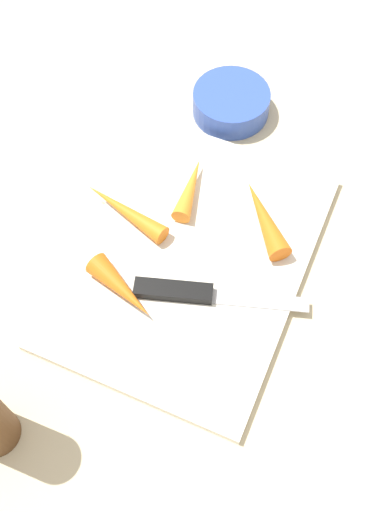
{
  "coord_description": "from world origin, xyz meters",
  "views": [
    {
      "loc": [
        0.32,
        0.14,
        0.63
      ],
      "look_at": [
        0.0,
        0.0,
        0.01
      ],
      "focal_mm": 42.3,
      "sensor_mm": 36.0,
      "label": 1
    }
  ],
  "objects_px": {
    "knife": "(185,292)",
    "small_bowl": "(231,103)",
    "carrot_long": "(264,217)",
    "carrot_shortest": "(122,288)",
    "carrot_short": "(190,188)",
    "cutting_board": "(192,258)",
    "carrot_longest": "(125,211)"
  },
  "relations": [
    {
      "from": "carrot_longest",
      "to": "cutting_board",
      "type": "bearing_deg",
      "value": -177.46
    },
    {
      "from": "knife",
      "to": "carrot_shortest",
      "type": "relative_size",
      "value": 2.14
    },
    {
      "from": "small_bowl",
      "to": "carrot_long",
      "type": "bearing_deg",
      "value": 33.05
    },
    {
      "from": "cutting_board",
      "to": "small_bowl",
      "type": "distance_m",
      "value": 0.25
    },
    {
      "from": "cutting_board",
      "to": "carrot_shortest",
      "type": "distance_m",
      "value": 0.1
    },
    {
      "from": "carrot_long",
      "to": "small_bowl",
      "type": "height_order",
      "value": "carrot_long"
    },
    {
      "from": "carrot_short",
      "to": "small_bowl",
      "type": "xyz_separation_m",
      "value": [
        -0.16,
        -0.01,
        -0.01
      ]
    },
    {
      "from": "knife",
      "to": "carrot_longest",
      "type": "xyz_separation_m",
      "value": [
        -0.07,
        -0.11,
        0.01
      ]
    },
    {
      "from": "cutting_board",
      "to": "carrot_long",
      "type": "bearing_deg",
      "value": 140.98
    },
    {
      "from": "cutting_board",
      "to": "carrot_longest",
      "type": "xyz_separation_m",
      "value": [
        -0.02,
        -0.1,
        0.02
      ]
    },
    {
      "from": "cutting_board",
      "to": "carrot_shortest",
      "type": "relative_size",
      "value": 3.92
    },
    {
      "from": "carrot_short",
      "to": "cutting_board",
      "type": "bearing_deg",
      "value": -163.82
    },
    {
      "from": "cutting_board",
      "to": "carrot_long",
      "type": "relative_size",
      "value": 3.3
    },
    {
      "from": "carrot_shortest",
      "to": "small_bowl",
      "type": "bearing_deg",
      "value": 111.17
    },
    {
      "from": "cutting_board",
      "to": "small_bowl",
      "type": "relative_size",
      "value": 3.41
    },
    {
      "from": "carrot_long",
      "to": "carrot_short",
      "type": "distance_m",
      "value": 0.1
    },
    {
      "from": "knife",
      "to": "carrot_longest",
      "type": "bearing_deg",
      "value": 130.14
    },
    {
      "from": "knife",
      "to": "small_bowl",
      "type": "height_order",
      "value": "small_bowl"
    },
    {
      "from": "carrot_longest",
      "to": "small_bowl",
      "type": "distance_m",
      "value": 0.23
    },
    {
      "from": "small_bowl",
      "to": "carrot_shortest",
      "type": "bearing_deg",
      "value": -1.31
    },
    {
      "from": "cutting_board",
      "to": "carrot_shortest",
      "type": "height_order",
      "value": "carrot_shortest"
    },
    {
      "from": "knife",
      "to": "carrot_long",
      "type": "height_order",
      "value": "carrot_long"
    },
    {
      "from": "carrot_longest",
      "to": "carrot_long",
      "type": "distance_m",
      "value": 0.17
    },
    {
      "from": "carrot_long",
      "to": "small_bowl",
      "type": "xyz_separation_m",
      "value": [
        -0.16,
        -0.11,
        -0.01
      ]
    },
    {
      "from": "carrot_long",
      "to": "carrot_shortest",
      "type": "relative_size",
      "value": 1.19
    },
    {
      "from": "carrot_short",
      "to": "carrot_shortest",
      "type": "height_order",
      "value": "carrot_shortest"
    },
    {
      "from": "cutting_board",
      "to": "carrot_short",
      "type": "xyz_separation_m",
      "value": [
        -0.08,
        -0.04,
        0.02
      ]
    },
    {
      "from": "cutting_board",
      "to": "carrot_long",
      "type": "height_order",
      "value": "carrot_long"
    },
    {
      "from": "carrot_long",
      "to": "carrot_shortest",
      "type": "height_order",
      "value": "same"
    },
    {
      "from": "carrot_longest",
      "to": "carrot_long",
      "type": "relative_size",
      "value": 1.09
    },
    {
      "from": "knife",
      "to": "carrot_longest",
      "type": "distance_m",
      "value": 0.13
    },
    {
      "from": "carrot_short",
      "to": "knife",
      "type": "bearing_deg",
      "value": -167.49
    }
  ]
}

